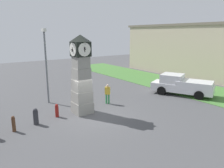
# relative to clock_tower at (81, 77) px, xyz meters

# --- Properties ---
(ground_plane) EXTENTS (66.33, 66.33, 0.00)m
(ground_plane) POSITION_rel_clock_tower_xyz_m (1.13, 0.18, -2.62)
(ground_plane) COLOR #4C4C4F
(clock_tower) EXTENTS (1.45, 1.44, 5.47)m
(clock_tower) POSITION_rel_clock_tower_xyz_m (0.00, 0.00, 0.00)
(clock_tower) COLOR gray
(clock_tower) RESTS_ON ground_plane
(bollard_mid_row) EXTENTS (0.21, 0.21, 0.95)m
(bollard_mid_row) POSITION_rel_clock_tower_xyz_m (0.43, -4.67, -2.14)
(bollard_mid_row) COLOR brown
(bollard_mid_row) RESTS_ON ground_plane
(bollard_far_row) EXTENTS (0.31, 0.31, 1.05)m
(bollard_far_row) POSITION_rel_clock_tower_xyz_m (0.15, -3.32, -2.09)
(bollard_far_row) COLOR #333338
(bollard_far_row) RESTS_ON ground_plane
(bollard_end_row) EXTENTS (0.23, 0.23, 0.91)m
(bollard_end_row) POSITION_rel_clock_tower_xyz_m (-0.29, -1.78, -2.16)
(bollard_end_row) COLOR maroon
(bollard_end_row) RESTS_ON ground_plane
(pickup_truck) EXTENTS (5.72, 4.06, 1.85)m
(pickup_truck) POSITION_rel_clock_tower_xyz_m (1.13, 9.64, -1.69)
(pickup_truck) COLOR silver
(pickup_truck) RESTS_ON ground_plane
(pedestrian_near_bench) EXTENTS (0.46, 0.45, 1.59)m
(pedestrian_near_bench) POSITION_rel_clock_tower_xyz_m (-0.67, 2.63, -1.72)
(pedestrian_near_bench) COLOR #338C4C
(pedestrian_near_bench) RESTS_ON ground_plane
(street_lamp_near_road) EXTENTS (0.50, 0.24, 5.91)m
(street_lamp_near_road) POSITION_rel_clock_tower_xyz_m (-3.68, -1.16, 0.82)
(street_lamp_near_road) COLOR slate
(street_lamp_near_road) RESTS_ON ground_plane
(warehouse_blue_far) EXTENTS (20.42, 9.31, 6.72)m
(warehouse_blue_far) POSITION_rel_clock_tower_xyz_m (-4.20, 20.56, 0.75)
(warehouse_blue_far) COLOR #B7A88E
(warehouse_blue_far) RESTS_ON ground_plane
(grass_verge_far) EXTENTS (39.80, 6.21, 0.04)m
(grass_verge_far) POSITION_rel_clock_tower_xyz_m (-1.16, 12.34, -2.60)
(grass_verge_far) COLOR #477A38
(grass_verge_far) RESTS_ON ground_plane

